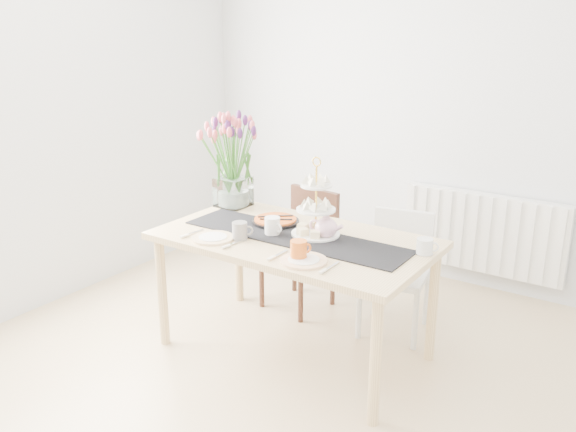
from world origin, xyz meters
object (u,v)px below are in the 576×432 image
Objects in this scene: plate_left at (213,238)px; dining_table at (294,249)px; cream_jug at (425,246)px; radiator at (483,233)px; teapot at (326,228)px; cake_stand at (316,216)px; mug_grey at (240,231)px; mug_white at (272,226)px; plate_right at (304,261)px; chair_white at (398,263)px; tulip_vase at (232,148)px; chair_brown at (305,240)px; mug_orange at (299,250)px; tart_tin at (275,221)px.

dining_table is at bearing 38.49° from plate_left.
dining_table is 0.76m from cream_jug.
radiator is 1.60m from teapot.
cake_stand is 0.45m from mug_grey.
mug_white reaches higher than plate_right.
cake_stand is (-0.29, -0.56, 0.42)m from chair_white.
tulip_vase is 0.86m from cake_stand.
tulip_vase reaches higher than chair_brown.
chair_white is 3.72× the size of teapot.
plate_left is at bearing -118.95° from radiator.
teapot is 0.37m from mug_orange.
chair_white is 1.01m from mug_orange.
tart_tin is (-0.97, -0.03, -0.03)m from cream_jug.
plate_left is at bearing -120.76° from mug_white.
cream_jug is (0.35, -0.48, 0.34)m from chair_white.
tulip_vase is 6.97× the size of mug_grey.
radiator is 1.53× the size of chair_white.
dining_table is at bearing -138.96° from cake_stand.
chair_brown is 0.71m from chair_white.
plate_left is at bearing 115.21° from mug_orange.
radiator is at bearing 77.80° from plate_right.
chair_brown is 7.98× the size of mug_grey.
radiator is 0.75× the size of dining_table.
tulip_vase is at bearing 162.47° from mug_white.
chair_brown is 3.41× the size of plate_left.
mug_grey is 0.42× the size of plate_right.
tart_tin is (-0.89, -1.42, 0.32)m from radiator.
mug_white is 0.35m from plate_left.
plate_right reaches higher than radiator.
tart_tin is at bearing 149.74° from dining_table.
plate_right is at bearing -79.66° from mug_orange.
cream_jug is at bearing 1.68° from tart_tin.
cake_stand is at bearing 2.01° from mug_grey.
radiator and dining_table have the same top height.
dining_table is at bearing -155.69° from teapot.
mug_grey is (-0.01, -0.35, 0.03)m from tart_tin.
mug_orange is (0.21, -0.29, 0.13)m from dining_table.
mug_white is at bearing -116.04° from radiator.
mug_white is (-0.22, -0.12, -0.07)m from cake_stand.
chair_white is at bearing 82.06° from plate_right.
chair_brown is at bearing 171.54° from chair_white.
dining_table is 5.44× the size of tart_tin.
dining_table is 14.78× the size of mug_white.
cream_jug is at bearing -64.81° from chair_white.
cake_stand is (0.41, -0.54, 0.39)m from chair_brown.
radiator is 5.68× the size of teapot.
tart_tin reaches higher than dining_table.
dining_table is 0.34m from mug_grey.
chair_brown is at bearing 117.37° from dining_table.
chair_brown is 9.38× the size of cream_jug.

